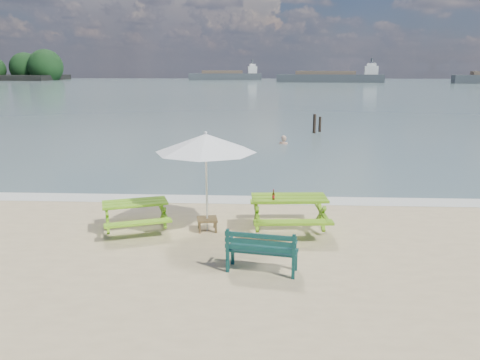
{
  "coord_description": "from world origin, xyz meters",
  "views": [
    {
      "loc": [
        0.78,
        -8.85,
        3.86
      ],
      "look_at": [
        0.18,
        3.0,
        1.0
      ],
      "focal_mm": 35.0,
      "sensor_mm": 36.0,
      "label": 1
    }
  ],
  "objects_px": {
    "picnic_table_left": "(136,217)",
    "picnic_table_right": "(289,214)",
    "side_table": "(207,224)",
    "swimmer": "(283,151)",
    "patio_umbrella": "(206,143)",
    "park_bench": "(262,259)",
    "beer_bottle": "(273,196)"
  },
  "relations": [
    {
      "from": "side_table",
      "to": "swimmer",
      "type": "distance_m",
      "value": 13.64
    },
    {
      "from": "park_bench",
      "to": "side_table",
      "type": "relative_size",
      "value": 2.54
    },
    {
      "from": "park_bench",
      "to": "patio_umbrella",
      "type": "distance_m",
      "value": 3.24
    },
    {
      "from": "beer_bottle",
      "to": "swimmer",
      "type": "bearing_deg",
      "value": 86.66
    },
    {
      "from": "side_table",
      "to": "park_bench",
      "type": "bearing_deg",
      "value": -59.43
    },
    {
      "from": "picnic_table_right",
      "to": "picnic_table_left",
      "type": "bearing_deg",
      "value": -177.4
    },
    {
      "from": "patio_umbrella",
      "to": "beer_bottle",
      "type": "height_order",
      "value": "patio_umbrella"
    },
    {
      "from": "picnic_table_right",
      "to": "swimmer",
      "type": "height_order",
      "value": "picnic_table_right"
    },
    {
      "from": "picnic_table_left",
      "to": "picnic_table_right",
      "type": "height_order",
      "value": "picnic_table_right"
    },
    {
      "from": "patio_umbrella",
      "to": "park_bench",
      "type": "bearing_deg",
      "value": -59.43
    },
    {
      "from": "park_bench",
      "to": "beer_bottle",
      "type": "relative_size",
      "value": 5.82
    },
    {
      "from": "picnic_table_right",
      "to": "swimmer",
      "type": "distance_m",
      "value": 13.36
    },
    {
      "from": "park_bench",
      "to": "picnic_table_right",
      "type": "bearing_deg",
      "value": 74.98
    },
    {
      "from": "patio_umbrella",
      "to": "side_table",
      "type": "bearing_deg",
      "value": 63.43
    },
    {
      "from": "picnic_table_left",
      "to": "side_table",
      "type": "xyz_separation_m",
      "value": [
        1.73,
        0.07,
        -0.19
      ]
    },
    {
      "from": "picnic_table_left",
      "to": "swimmer",
      "type": "relative_size",
      "value": 1.28
    },
    {
      "from": "side_table",
      "to": "patio_umbrella",
      "type": "relative_size",
      "value": 0.2
    },
    {
      "from": "beer_bottle",
      "to": "swimmer",
      "type": "height_order",
      "value": "beer_bottle"
    },
    {
      "from": "patio_umbrella",
      "to": "beer_bottle",
      "type": "xyz_separation_m",
      "value": [
        1.59,
        -0.18,
        -1.22
      ]
    },
    {
      "from": "side_table",
      "to": "beer_bottle",
      "type": "bearing_deg",
      "value": -6.43
    },
    {
      "from": "picnic_table_left",
      "to": "park_bench",
      "type": "distance_m",
      "value": 3.77
    },
    {
      "from": "park_bench",
      "to": "swimmer",
      "type": "bearing_deg",
      "value": 86.19
    },
    {
      "from": "picnic_table_left",
      "to": "patio_umbrella",
      "type": "height_order",
      "value": "patio_umbrella"
    },
    {
      "from": "picnic_table_left",
      "to": "beer_bottle",
      "type": "bearing_deg",
      "value": -1.84
    },
    {
      "from": "picnic_table_left",
      "to": "side_table",
      "type": "bearing_deg",
      "value": 2.4
    },
    {
      "from": "picnic_table_left",
      "to": "swimmer",
      "type": "height_order",
      "value": "picnic_table_left"
    },
    {
      "from": "picnic_table_right",
      "to": "side_table",
      "type": "bearing_deg",
      "value": -177.23
    },
    {
      "from": "picnic_table_left",
      "to": "park_bench",
      "type": "bearing_deg",
      "value": -35.56
    },
    {
      "from": "swimmer",
      "to": "patio_umbrella",
      "type": "bearing_deg",
      "value": -100.07
    },
    {
      "from": "beer_bottle",
      "to": "swimmer",
      "type": "xyz_separation_m",
      "value": [
        0.79,
        13.6,
        -1.31
      ]
    },
    {
      "from": "swimmer",
      "to": "picnic_table_right",
      "type": "bearing_deg",
      "value": -91.77
    },
    {
      "from": "patio_umbrella",
      "to": "swimmer",
      "type": "height_order",
      "value": "patio_umbrella"
    }
  ]
}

